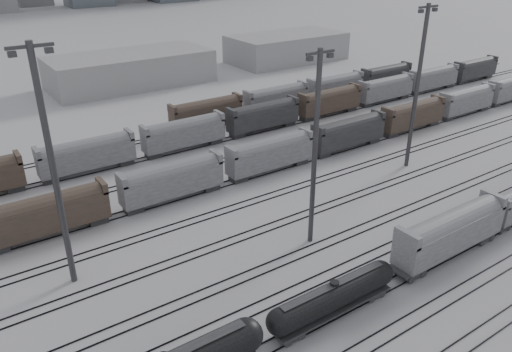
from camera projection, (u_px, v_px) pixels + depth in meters
ground at (387, 295)px, 52.12m from camera, size 900.00×900.00×0.00m
tracks at (285, 224)px, 65.13m from camera, size 220.00×71.50×0.16m
tank_car_b at (333, 297)px, 48.41m from camera, size 15.66×2.61×3.87m
hopper_car_a at (451, 230)px, 57.01m from camera, size 16.27×3.23×5.82m
light_mast_b at (53, 166)px, 48.59m from camera, size 4.11×0.66×25.71m
light_mast_c at (315, 147)px, 56.27m from camera, size 3.76×0.60×23.52m
light_mast_d at (417, 85)px, 76.35m from camera, size 4.08×0.65×25.49m
bg_string_near at (270, 155)px, 78.86m from camera, size 151.00×3.00×5.60m
bg_string_mid at (263, 117)px, 95.89m from camera, size 151.00×3.00×5.60m
bg_string_far at (307, 93)px, 110.81m from camera, size 66.00×3.00×5.60m
warehouse_mid at (131, 69)px, 126.30m from camera, size 40.00×18.00×8.00m
warehouse_right at (287, 48)px, 151.88m from camera, size 35.00×18.00×8.00m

